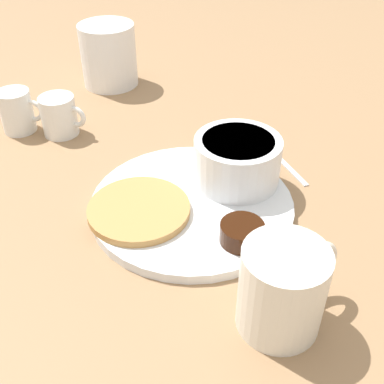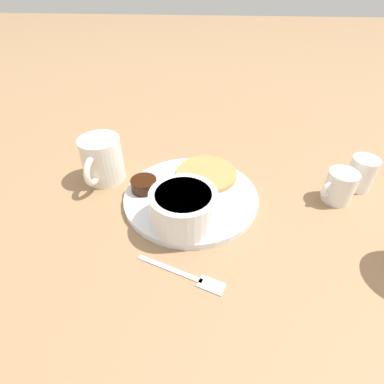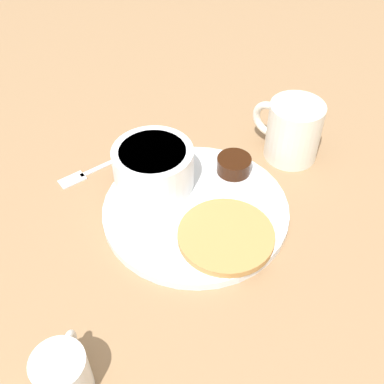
% 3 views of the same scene
% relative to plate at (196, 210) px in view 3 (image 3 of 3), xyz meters
% --- Properties ---
extents(ground_plane, '(4.00, 4.00, 0.00)m').
position_rel_plate_xyz_m(ground_plane, '(0.00, 0.00, -0.01)').
color(ground_plane, '#93704C').
extents(plate, '(0.24, 0.24, 0.01)m').
position_rel_plate_xyz_m(plate, '(0.00, 0.00, 0.00)').
color(plate, white).
rests_on(plate, ground_plane).
extents(pancake_stack, '(0.12, 0.12, 0.01)m').
position_rel_plate_xyz_m(pancake_stack, '(0.03, 0.06, 0.01)').
color(pancake_stack, '#B78447').
rests_on(pancake_stack, plate).
extents(bowl, '(0.11, 0.11, 0.06)m').
position_rel_plate_xyz_m(bowl, '(-0.01, -0.07, 0.04)').
color(bowl, white).
rests_on(bowl, plate).
extents(syrup_cup, '(0.05, 0.05, 0.02)m').
position_rel_plate_xyz_m(syrup_cup, '(-0.09, 0.01, 0.02)').
color(syrup_cup, black).
rests_on(syrup_cup, plate).
extents(butter_ramekin, '(0.05, 0.05, 0.04)m').
position_rel_plate_xyz_m(butter_ramekin, '(-0.02, -0.08, 0.02)').
color(butter_ramekin, white).
rests_on(butter_ramekin, plate).
extents(coffee_mug, '(0.08, 0.11, 0.09)m').
position_rel_plate_xyz_m(coffee_mug, '(-0.17, 0.05, 0.04)').
color(coffee_mug, silver).
rests_on(coffee_mug, ground_plane).
extents(creamer_pitcher_near, '(0.07, 0.05, 0.06)m').
position_rel_plate_xyz_m(creamer_pitcher_near, '(0.26, 0.02, 0.02)').
color(creamer_pitcher_near, white).
rests_on(creamer_pitcher_near, ground_plane).
extents(fork, '(0.13, 0.06, 0.00)m').
position_rel_plate_xyz_m(fork, '(0.01, -0.17, -0.00)').
color(fork, silver).
rests_on(fork, ground_plane).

